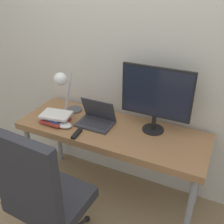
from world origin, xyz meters
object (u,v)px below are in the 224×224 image
game_controller (64,125)px  laptop (96,119)px  monitor (156,96)px  desk_lamp (64,86)px  office_chair (41,193)px  book_stack (56,118)px

game_controller → laptop: bearing=36.7°
game_controller → monitor: bearing=21.9°
desk_lamp → office_chair: size_ratio=0.39×
book_stack → game_controller: size_ratio=1.99×
desk_lamp → office_chair: 0.92m
desk_lamp → office_chair: bearing=-68.9°
monitor → office_chair: 1.11m
monitor → book_stack: bearing=-163.2°
monitor → book_stack: (-0.82, -0.25, -0.28)m
book_stack → game_controller: (0.11, -0.04, -0.02)m
laptop → book_stack: (-0.34, -0.13, -0.00)m
desk_lamp → laptop: bearing=2.1°
laptop → desk_lamp: (-0.31, -0.01, 0.26)m
desk_lamp → game_controller: desk_lamp is taller
game_controller → office_chair: bearing=-70.7°
monitor → office_chair: (-0.50, -0.89, -0.44)m
desk_lamp → book_stack: 0.29m
game_controller → desk_lamp: bearing=117.8°
monitor → desk_lamp: (-0.79, -0.13, -0.02)m
laptop → game_controller: (-0.22, -0.17, -0.03)m
desk_lamp → book_stack: bearing=-104.9°
desk_lamp → monitor: bearing=9.2°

